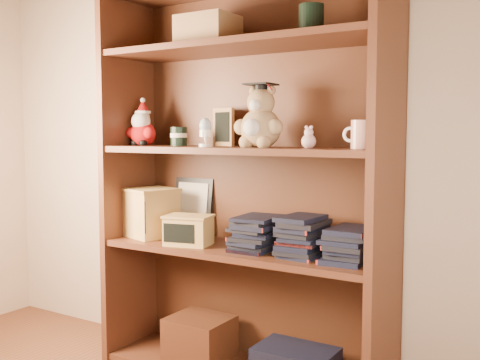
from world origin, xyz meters
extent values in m
cube|color=#C1AA8C|center=(0.00, 1.50, 1.25)|extent=(3.00, 0.04, 2.50)
cube|color=#4F2716|center=(-0.52, 1.30, 0.80)|extent=(0.03, 0.35, 1.60)
cube|color=#4F2716|center=(0.65, 1.30, 0.80)|extent=(0.03, 0.35, 1.60)
cube|color=#492513|center=(0.07, 1.47, 0.80)|extent=(1.20, 0.02, 1.60)
cube|color=#4F2716|center=(0.07, 1.30, 1.34)|extent=(1.14, 0.33, 0.02)
cube|color=#492513|center=(-0.13, 1.30, 0.14)|extent=(0.25, 0.22, 0.18)
cube|color=#9E7547|center=(-0.08, 1.30, 1.41)|extent=(0.22, 0.18, 0.12)
cylinder|color=black|center=(0.37, 1.30, 1.41)|extent=(0.09, 0.09, 0.11)
cube|color=#4F2716|center=(0.07, 1.30, 0.54)|extent=(1.14, 0.33, 0.02)
cube|color=#4F2716|center=(0.07, 1.30, 0.94)|extent=(1.14, 0.33, 0.02)
sphere|color=#A50F0F|center=(-0.43, 1.30, 1.00)|extent=(0.11, 0.11, 0.11)
sphere|color=#A50F0F|center=(-0.48, 1.29, 1.01)|extent=(0.05, 0.05, 0.05)
sphere|color=#A50F0F|center=(-0.38, 1.29, 1.01)|extent=(0.05, 0.05, 0.05)
sphere|color=black|center=(-0.46, 1.28, 0.96)|extent=(0.04, 0.04, 0.04)
sphere|color=black|center=(-0.41, 1.28, 0.96)|extent=(0.04, 0.04, 0.04)
sphere|color=white|center=(-0.43, 1.29, 1.06)|extent=(0.08, 0.08, 0.08)
sphere|color=#D8B293|center=(-0.43, 1.30, 1.07)|extent=(0.06, 0.06, 0.06)
cone|color=#A50F0F|center=(-0.43, 1.30, 1.12)|extent=(0.06, 0.06, 0.06)
sphere|color=white|center=(-0.43, 1.30, 1.15)|extent=(0.02, 0.02, 0.02)
cylinder|color=white|center=(-0.43, 1.30, 1.10)|extent=(0.07, 0.07, 0.01)
cylinder|color=black|center=(-0.24, 1.30, 0.99)|extent=(0.07, 0.07, 0.08)
cylinder|color=beige|center=(-0.24, 1.30, 0.99)|extent=(0.07, 0.07, 0.02)
cube|color=#9E7547|center=(-0.09, 1.42, 1.03)|extent=(0.12, 0.05, 0.16)
cube|color=black|center=(-0.09, 1.41, 1.03)|extent=(0.09, 0.03, 0.12)
cube|color=#9E7547|center=(-0.09, 1.45, 0.96)|extent=(0.07, 0.07, 0.01)
cylinder|color=white|center=(-0.05, 1.23, 0.96)|extent=(0.05, 0.05, 0.01)
cone|color=white|center=(-0.05, 1.23, 0.98)|extent=(0.02, 0.02, 0.04)
cylinder|color=white|center=(-0.05, 1.23, 1.00)|extent=(0.05, 0.05, 0.03)
ellipsoid|color=#AEC2D3|center=(-0.05, 1.23, 1.03)|extent=(0.05, 0.05, 0.06)
sphere|color=#A28155|center=(0.16, 1.30, 1.02)|extent=(0.15, 0.15, 0.15)
sphere|color=white|center=(0.16, 1.24, 1.03)|extent=(0.07, 0.07, 0.07)
sphere|color=#A28155|center=(0.09, 1.28, 1.03)|extent=(0.06, 0.06, 0.06)
sphere|color=#A28155|center=(0.23, 1.28, 1.03)|extent=(0.06, 0.06, 0.06)
sphere|color=#A28155|center=(0.12, 1.26, 0.97)|extent=(0.06, 0.06, 0.06)
sphere|color=#A28155|center=(0.20, 1.26, 0.97)|extent=(0.06, 0.06, 0.06)
sphere|color=#A28155|center=(0.16, 1.30, 1.12)|extent=(0.11, 0.11, 0.11)
sphere|color=white|center=(0.16, 1.26, 1.11)|extent=(0.04, 0.04, 0.04)
sphere|color=#A28155|center=(0.12, 1.32, 1.17)|extent=(0.04, 0.04, 0.04)
sphere|color=#A28155|center=(0.20, 1.32, 1.17)|extent=(0.04, 0.04, 0.04)
cylinder|color=black|center=(0.16, 1.30, 1.18)|extent=(0.05, 0.05, 0.02)
cube|color=black|center=(0.16, 1.30, 1.19)|extent=(0.10, 0.10, 0.01)
cylinder|color=#A50F0F|center=(0.21, 1.28, 1.18)|extent=(0.00, 0.05, 0.03)
sphere|color=beige|center=(0.36, 1.30, 0.97)|extent=(0.05, 0.05, 0.05)
sphere|color=beige|center=(0.36, 1.30, 1.01)|extent=(0.03, 0.03, 0.03)
sphere|color=beige|center=(0.35, 1.30, 1.03)|extent=(0.01, 0.01, 0.01)
sphere|color=beige|center=(0.37, 1.30, 1.03)|extent=(0.01, 0.01, 0.01)
cylinder|color=silver|center=(0.56, 1.30, 1.00)|extent=(0.08, 0.08, 0.10)
torus|color=white|center=(0.52, 1.30, 1.00)|extent=(0.06, 0.01, 0.06)
cube|color=black|center=(-0.27, 1.45, 0.68)|extent=(0.20, 0.05, 0.25)
cube|color=beige|center=(-0.27, 1.43, 0.68)|extent=(0.16, 0.03, 0.21)
cube|color=tan|center=(-0.39, 1.30, 0.65)|extent=(0.23, 0.23, 0.20)
cube|color=black|center=(-0.39, 1.21, 0.65)|extent=(0.13, 0.04, 0.13)
cube|color=tan|center=(-0.39, 1.30, 0.76)|extent=(0.24, 0.24, 0.01)
cube|color=tan|center=(-0.14, 1.24, 0.61)|extent=(0.20, 0.16, 0.12)
cube|color=black|center=(-0.14, 1.18, 0.61)|extent=(0.13, 0.04, 0.08)
cube|color=tan|center=(-0.14, 1.24, 0.67)|extent=(0.21, 0.17, 0.01)
cube|color=black|center=(0.15, 1.30, 0.56)|extent=(0.14, 0.20, 0.02)
cube|color=black|center=(0.15, 1.30, 0.57)|extent=(0.14, 0.20, 0.02)
cube|color=black|center=(0.15, 1.30, 0.59)|extent=(0.14, 0.20, 0.02)
cube|color=black|center=(0.15, 1.30, 0.61)|extent=(0.14, 0.20, 0.02)
cube|color=black|center=(0.15, 1.30, 0.62)|extent=(0.14, 0.20, 0.02)
cube|color=black|center=(0.15, 1.30, 0.64)|extent=(0.14, 0.20, 0.02)
cube|color=black|center=(0.15, 1.30, 0.65)|extent=(0.14, 0.20, 0.02)
cube|color=black|center=(0.15, 1.30, 0.67)|extent=(0.14, 0.20, 0.02)
cube|color=black|center=(0.15, 1.30, 0.69)|extent=(0.14, 0.20, 0.02)
cube|color=black|center=(0.34, 1.30, 0.56)|extent=(0.14, 0.20, 0.02)
cube|color=black|center=(0.34, 1.30, 0.57)|extent=(0.14, 0.20, 0.02)
cube|color=black|center=(0.34, 1.30, 0.59)|extent=(0.14, 0.20, 0.02)
cube|color=black|center=(0.34, 1.30, 0.61)|extent=(0.14, 0.20, 0.02)
cube|color=black|center=(0.34, 1.30, 0.62)|extent=(0.14, 0.20, 0.02)
cube|color=black|center=(0.34, 1.30, 0.64)|extent=(0.14, 0.20, 0.02)
cube|color=black|center=(0.34, 1.30, 0.65)|extent=(0.14, 0.20, 0.02)
cube|color=black|center=(0.34, 1.30, 0.67)|extent=(0.14, 0.20, 0.02)
cube|color=black|center=(0.34, 1.30, 0.69)|extent=(0.14, 0.20, 0.02)
cube|color=black|center=(0.52, 1.30, 0.56)|extent=(0.14, 0.20, 0.02)
cube|color=black|center=(0.52, 1.30, 0.57)|extent=(0.14, 0.20, 0.02)
cube|color=black|center=(0.52, 1.30, 0.59)|extent=(0.14, 0.20, 0.02)
cube|color=black|center=(0.52, 1.30, 0.61)|extent=(0.14, 0.20, 0.02)
cube|color=black|center=(0.52, 1.30, 0.62)|extent=(0.14, 0.20, 0.02)
cube|color=black|center=(0.52, 1.30, 0.64)|extent=(0.14, 0.20, 0.02)
cube|color=black|center=(0.52, 1.30, 0.65)|extent=(0.14, 0.20, 0.02)
camera|label=1|loc=(1.23, -0.56, 1.01)|focal=42.00mm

